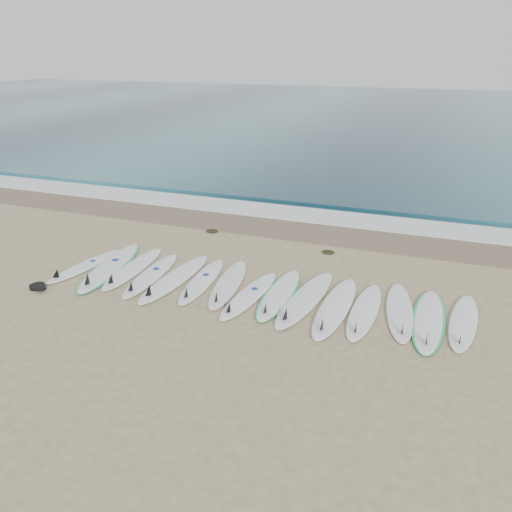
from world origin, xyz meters
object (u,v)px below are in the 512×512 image
(surfboard_7, at_px, (248,296))
(leash_coil, at_px, (38,287))
(surfboard_14, at_px, (463,323))
(surfboard_0, at_px, (84,266))

(surfboard_7, xyz_separation_m, leash_coil, (-4.40, -1.16, -0.00))
(surfboard_14, height_order, leash_coil, surfboard_14)
(surfboard_0, distance_m, leash_coil, 1.27)
(leash_coil, bearing_deg, surfboard_7, 14.77)
(surfboard_0, relative_size, surfboard_7, 0.95)
(surfboard_0, height_order, surfboard_14, surfboard_14)
(surfboard_0, relative_size, leash_coil, 5.09)
(surfboard_14, bearing_deg, surfboard_0, -172.52)
(surfboard_7, distance_m, surfboard_14, 4.19)
(surfboard_7, distance_m, leash_coil, 4.55)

